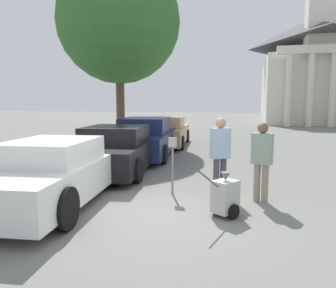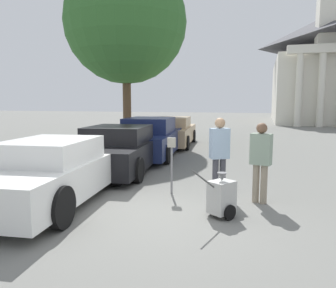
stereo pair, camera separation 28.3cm
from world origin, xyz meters
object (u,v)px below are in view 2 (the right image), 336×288
Objects in this scene: parked_car_white at (56,172)px; parked_car_black at (120,150)px; person_supervisor at (261,158)px; person_worker at (219,152)px; equipment_cart at (221,197)px; parked_car_navy at (151,138)px; parked_car_tan at (173,132)px; church at (319,67)px; parking_meter at (172,155)px.

parked_car_white is 0.99× the size of parked_car_black.
person_supervisor is (4.20, -2.21, 0.31)m from parked_car_black.
person_worker is (3.30, 1.39, 0.37)m from parked_car_white.
person_supervisor is 1.71× the size of equipment_cart.
equipment_cart is at bearing -66.49° from parked_car_navy.
parked_car_black is 2.86× the size of person_supervisor.
parked_car_white is 3.54m from equipment_cart.
parked_car_navy is 3.29m from parked_car_tan.
equipment_cart is (-0.67, -1.10, -0.58)m from person_supervisor.
parked_car_navy is 0.24× the size of church.
parked_car_white is at bearing -96.17° from parked_car_tan.
parked_car_navy is 5.82m from person_worker.
parked_car_tan reaches higher than parked_car_black.
church reaches higher than parked_car_black.
equipment_cart is at bearing -49.35° from parked_car_black.
person_supervisor is at bearing 133.04° from person_worker.
parked_car_navy is 7.12m from equipment_cart.
person_worker reaches higher than parked_car_white.
parked_car_black reaches higher than parking_meter.
parking_meter is 0.06× the size of church.
parked_car_white is at bearing -96.18° from parked_car_navy.
parked_car_navy is 3.16× the size of person_supervisor.
person_worker reaches higher than equipment_cart.
parked_car_tan is (-0.00, 6.16, -0.00)m from parked_car_black.
equipment_cart is at bearing -75.75° from parked_car_tan.
parked_car_tan is (0.00, 9.46, 0.00)m from parked_car_white.
person_supervisor reaches higher than parking_meter.
person_worker is at bearing -73.94° from parked_car_tan.
equipment_cart is (3.53, -9.47, -0.27)m from parked_car_tan.
person_worker is at bearing 16.67° from parked_car_white.
parked_car_white is 2.55m from parking_meter.
person_supervisor is 1.41m from equipment_cart.
person_worker is 32.33m from church.
parked_car_tan is at bearing 83.84° from parked_car_navy.
person_supervisor is (4.20, -8.37, 0.31)m from parked_car_tan.
parked_car_white is 4.85× the size of equipment_cart.
parked_car_tan reaches higher than equipment_cart.
equipment_cart is 0.05× the size of church.
person_supervisor is at bearing -99.92° from church.
church is (9.73, 32.71, 5.15)m from parked_car_white.
parked_car_white is at bearing -106.56° from church.
parked_car_white is 2.84× the size of person_supervisor.
parking_meter is at bearing 171.12° from equipment_cart.
parked_car_tan is at bearing -112.70° from church.
parking_meter is 1.09m from person_worker.
person_supervisor is at bearing -69.53° from parked_car_tan.
church is (6.43, 31.33, 4.78)m from person_worker.
parked_car_black is at bearing -58.58° from person_worker.
parked_car_navy is 1.08× the size of parked_car_tan.
equipment_cart is at bearing 70.72° from person_worker.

